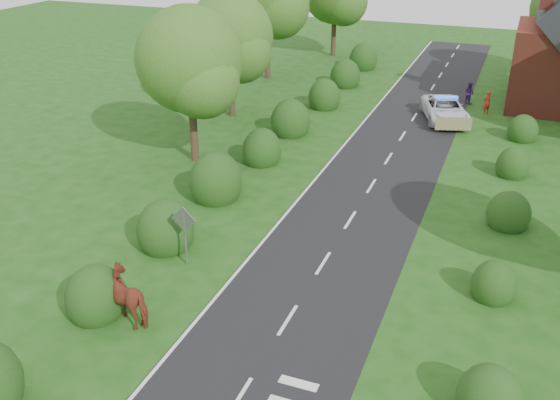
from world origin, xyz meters
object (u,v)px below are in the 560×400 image
at_px(police_van, 445,110).
at_px(road_sign, 184,227).
at_px(pedestrian_purple, 469,93).
at_px(cow, 132,299).
at_px(pedestrian_red, 487,102).

bearing_deg(police_van, road_sign, -126.49).
bearing_deg(pedestrian_purple, cow, 114.30).
bearing_deg(pedestrian_purple, police_van, 115.82).
xyz_separation_m(police_van, pedestrian_purple, (1.06, 4.57, 0.02)).
height_order(road_sign, pedestrian_purple, road_sign).
bearing_deg(police_van, pedestrian_red, 27.17).
height_order(road_sign, pedestrian_red, road_sign).
bearing_deg(pedestrian_red, cow, 27.45).
distance_m(road_sign, pedestrian_purple, 27.79).
height_order(police_van, pedestrian_red, police_van).
xyz_separation_m(cow, pedestrian_purple, (7.94, 30.40, -0.02)).
bearing_deg(police_van, pedestrian_purple, 57.83).
bearing_deg(cow, police_van, 177.40).
bearing_deg(police_van, cow, -123.96).
height_order(cow, police_van, police_van).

